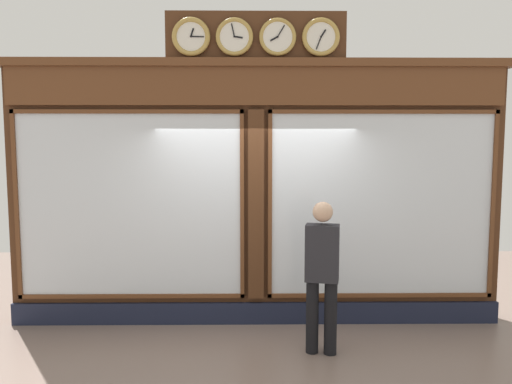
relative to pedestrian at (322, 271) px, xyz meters
name	(u,v)px	position (x,y,z in m)	size (l,w,h in m)	color
shop_facade	(256,191)	(0.71, -1.04, 0.78)	(6.37, 0.42, 3.93)	#4C2B16
pedestrian	(322,271)	(0.00, 0.00, 0.00)	(0.40, 0.29, 1.69)	black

